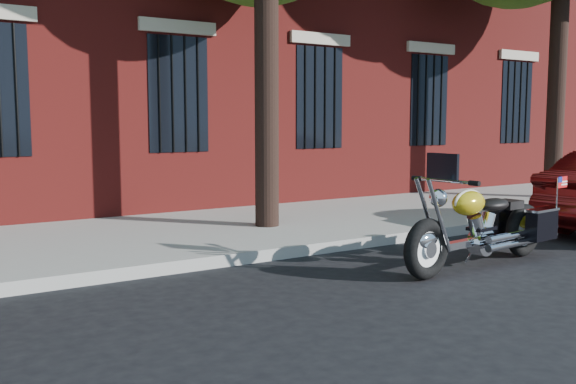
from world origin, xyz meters
TOP-DOWN VIEW (x-y plane):
  - ground at (0.00, 0.00)m, footprint 120.00×120.00m
  - curb at (0.00, 1.38)m, footprint 40.00×0.16m
  - sidewalk at (0.00, 3.26)m, footprint 40.00×3.60m
  - motorcycle at (1.64, -0.33)m, footprint 2.77×0.95m

SIDE VIEW (x-z plane):
  - ground at x=0.00m, z-range 0.00..0.00m
  - curb at x=0.00m, z-range 0.00..0.15m
  - sidewalk at x=0.00m, z-range 0.00..0.15m
  - motorcycle at x=1.64m, z-range -0.22..1.16m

